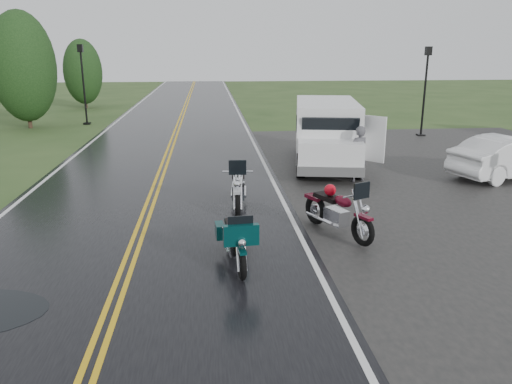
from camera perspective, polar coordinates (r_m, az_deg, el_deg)
ground at (r=10.42m, az=-14.60°, el=-8.75°), size 120.00×120.00×0.00m
road at (r=19.88m, az=-10.30°, el=3.43°), size 8.00×100.00×0.04m
parking_pad at (r=17.61m, az=26.56°, el=0.32°), size 14.00×24.00×0.03m
motorcycle_red at (r=11.18m, az=12.18°, el=-2.97°), size 1.78×2.53×1.41m
motorcycle_teal at (r=9.41m, az=-1.65°, el=-6.85°), size 0.95×2.16×1.24m
motorcycle_silver at (r=12.82m, az=-2.10°, el=-0.02°), size 1.09×2.55×1.47m
van_white at (r=16.91m, az=5.21°, el=5.58°), size 3.38×6.53×2.44m
person_at_van at (r=16.76m, az=11.61°, el=4.17°), size 0.78×0.64×1.85m
sedan_white at (r=19.03m, az=27.08°, el=3.50°), size 4.62×2.77×1.44m
lamp_post_far_left at (r=30.96m, az=-19.11°, el=11.52°), size 0.39×0.39×4.58m
lamp_post_far_right at (r=26.59m, az=18.72°, el=10.79°), size 0.38×0.38×4.44m
tree_left_mid at (r=30.60m, az=-24.94°, el=11.65°), size 3.45×3.45×5.39m
tree_left_far at (r=39.79m, az=-19.10°, el=12.12°), size 2.78×2.78×4.27m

